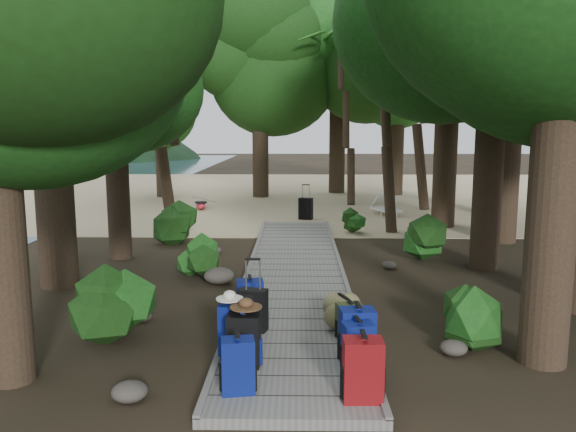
# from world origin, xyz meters

# --- Properties ---
(ground) EXTENTS (120.00, 120.00, 0.00)m
(ground) POSITION_xyz_m (0.00, 0.00, 0.00)
(ground) COLOR #2E2417
(ground) RESTS_ON ground
(sand_beach) EXTENTS (40.00, 22.00, 0.02)m
(sand_beach) POSITION_xyz_m (0.00, 16.00, 0.01)
(sand_beach) COLOR tan
(sand_beach) RESTS_ON ground
(boardwalk) EXTENTS (2.00, 12.00, 0.12)m
(boardwalk) POSITION_xyz_m (0.00, 1.00, 0.06)
(boardwalk) COLOR slate
(boardwalk) RESTS_ON ground
(backpack_left_a) EXTENTS (0.40, 0.31, 0.68)m
(backpack_left_a) POSITION_xyz_m (-0.60, -4.42, 0.46)
(backpack_left_a) COLOR navy
(backpack_left_a) RESTS_ON boardwalk
(backpack_left_b) EXTENTS (0.40, 0.30, 0.72)m
(backpack_left_b) POSITION_xyz_m (-0.60, -3.72, 0.48)
(backpack_left_b) COLOR black
(backpack_left_b) RESTS_ON boardwalk
(backpack_left_c) EXTENTS (0.44, 0.34, 0.75)m
(backpack_left_c) POSITION_xyz_m (-0.73, -3.40, 0.50)
(backpack_left_c) COLOR navy
(backpack_left_c) RESTS_ON boardwalk
(backpack_left_d) EXTENTS (0.44, 0.35, 0.62)m
(backpack_left_d) POSITION_xyz_m (-0.68, -1.83, 0.43)
(backpack_left_d) COLOR navy
(backpack_left_d) RESTS_ON boardwalk
(backpack_right_a) EXTENTS (0.42, 0.30, 0.74)m
(backpack_right_a) POSITION_xyz_m (0.74, -4.57, 0.49)
(backpack_right_a) COLOR maroon
(backpack_right_a) RESTS_ON boardwalk
(backpack_right_b) EXTENTS (0.40, 0.31, 0.65)m
(backpack_right_b) POSITION_xyz_m (0.77, -3.83, 0.44)
(backpack_right_b) COLOR navy
(backpack_right_b) RESTS_ON boardwalk
(backpack_right_c) EXTENTS (0.46, 0.35, 0.73)m
(backpack_right_c) POSITION_xyz_m (0.79, -3.52, 0.48)
(backpack_right_c) COLOR navy
(backpack_right_c) RESTS_ON boardwalk
(backpack_right_d) EXTENTS (0.39, 0.32, 0.53)m
(backpack_right_d) POSITION_xyz_m (0.77, -2.75, 0.39)
(backpack_right_d) COLOR #364318
(backpack_right_d) RESTS_ON boardwalk
(duffel_right_khaki) EXTENTS (0.58, 0.70, 0.40)m
(duffel_right_khaki) POSITION_xyz_m (0.73, -2.19, 0.32)
(duffel_right_khaki) COLOR olive
(duffel_right_khaki) RESTS_ON boardwalk
(suitcase_on_boardwalk) EXTENTS (0.43, 0.31, 0.61)m
(suitcase_on_boardwalk) POSITION_xyz_m (-0.58, -2.50, 0.42)
(suitcase_on_boardwalk) COLOR black
(suitcase_on_boardwalk) RESTS_ON boardwalk
(lone_suitcase_on_sand) EXTENTS (0.50, 0.36, 0.71)m
(lone_suitcase_on_sand) POSITION_xyz_m (0.32, 8.24, 0.37)
(lone_suitcase_on_sand) COLOR black
(lone_suitcase_on_sand) RESTS_ON sand_beach
(hat_brown) EXTENTS (0.39, 0.39, 0.12)m
(hat_brown) POSITION_xyz_m (-0.58, -3.66, 0.90)
(hat_brown) COLOR #51351E
(hat_brown) RESTS_ON backpack_left_b
(hat_white) EXTENTS (0.34, 0.34, 0.11)m
(hat_white) POSITION_xyz_m (-0.80, -3.43, 0.93)
(hat_white) COLOR silver
(hat_white) RESTS_ON backpack_left_c
(kayak) EXTENTS (1.27, 3.39, 0.33)m
(kayak) POSITION_xyz_m (-3.61, 10.77, 0.19)
(kayak) COLOR red
(kayak) RESTS_ON sand_beach
(sun_lounger) EXTENTS (1.26, 2.11, 0.65)m
(sun_lounger) POSITION_xyz_m (3.14, 9.18, 0.34)
(sun_lounger) COLOR silver
(sun_lounger) RESTS_ON sand_beach
(tree_right_a) EXTENTS (5.15, 5.15, 8.58)m
(tree_right_a) POSITION_xyz_m (3.19, -3.28, 4.29)
(tree_right_a) COLOR black
(tree_right_a) RESTS_ON ground
(tree_right_c) EXTENTS (5.02, 5.02, 8.69)m
(tree_right_c) POSITION_xyz_m (4.08, 1.72, 4.35)
(tree_right_c) COLOR black
(tree_right_c) RESTS_ON ground
(tree_right_d) EXTENTS (6.33, 6.33, 11.60)m
(tree_right_d) POSITION_xyz_m (5.48, 4.66, 5.80)
(tree_right_d) COLOR black
(tree_right_d) RESTS_ON ground
(tree_right_e) EXTENTS (5.57, 5.57, 10.03)m
(tree_right_e) POSITION_xyz_m (4.53, 6.96, 5.02)
(tree_right_e) COLOR black
(tree_right_e) RESTS_ON ground
(tree_right_f) EXTENTS (5.71, 5.71, 10.19)m
(tree_right_f) POSITION_xyz_m (6.75, 9.64, 5.09)
(tree_right_f) COLOR black
(tree_right_f) RESTS_ON ground
(tree_left_b) EXTENTS (5.59, 5.59, 10.06)m
(tree_left_b) POSITION_xyz_m (-4.52, 0.19, 5.03)
(tree_left_b) COLOR black
(tree_left_b) RESTS_ON ground
(tree_left_c) EXTENTS (4.27, 4.27, 7.43)m
(tree_left_c) POSITION_xyz_m (-4.09, 2.57, 3.72)
(tree_left_c) COLOR black
(tree_left_c) RESTS_ON ground
(tree_back_a) EXTENTS (5.82, 5.82, 10.08)m
(tree_back_a) POSITION_xyz_m (-1.58, 14.53, 5.04)
(tree_back_a) COLOR black
(tree_back_a) RESTS_ON ground
(tree_back_b) EXTENTS (5.95, 5.95, 10.63)m
(tree_back_b) POSITION_xyz_m (1.90, 16.29, 5.32)
(tree_back_b) COLOR black
(tree_back_b) RESTS_ON ground
(tree_back_c) EXTENTS (4.91, 4.91, 8.85)m
(tree_back_c) POSITION_xyz_m (4.54, 15.42, 4.42)
(tree_back_c) COLOR black
(tree_back_c) RESTS_ON ground
(tree_back_d) EXTENTS (4.27, 4.27, 7.12)m
(tree_back_d) POSITION_xyz_m (-5.97, 14.52, 3.56)
(tree_back_d) COLOR black
(tree_back_d) RESTS_ON ground
(palm_right_a) EXTENTS (4.39, 4.39, 7.49)m
(palm_right_a) POSITION_xyz_m (2.92, 6.20, 3.74)
(palm_right_a) COLOR #1C4613
(palm_right_a) RESTS_ON ground
(palm_right_b) EXTENTS (4.94, 4.94, 9.53)m
(palm_right_b) POSITION_xyz_m (4.76, 10.88, 4.77)
(palm_right_b) COLOR #1C4613
(palm_right_b) RESTS_ON ground
(palm_right_c) EXTENTS (4.22, 4.22, 6.72)m
(palm_right_c) POSITION_xyz_m (2.41, 12.12, 3.36)
(palm_right_c) COLOR #1C4613
(palm_right_c) RESTS_ON ground
(palm_left_a) EXTENTS (4.72, 4.72, 7.50)m
(palm_left_a) POSITION_xyz_m (-4.02, 6.44, 3.75)
(palm_left_a) COLOR #1C4613
(palm_left_a) RESTS_ON ground
(rock_left_a) EXTENTS (0.40, 0.36, 0.22)m
(rock_left_a) POSITION_xyz_m (-1.80, -4.41, 0.11)
(rock_left_a) COLOR #4C473F
(rock_left_a) RESTS_ON ground
(rock_left_b) EXTENTS (0.35, 0.32, 0.19)m
(rock_left_b) POSITION_xyz_m (-2.39, -1.83, 0.10)
(rock_left_b) COLOR #4C473F
(rock_left_b) RESTS_ON ground
(rock_left_c) EXTENTS (0.59, 0.53, 0.33)m
(rock_left_c) POSITION_xyz_m (-1.48, 0.36, 0.16)
(rock_left_c) COLOR #4C473F
(rock_left_c) RESTS_ON ground
(rock_left_d) EXTENTS (0.30, 0.27, 0.17)m
(rock_left_d) POSITION_xyz_m (-1.94, 3.04, 0.08)
(rock_left_d) COLOR #4C473F
(rock_left_d) RESTS_ON ground
(rock_right_a) EXTENTS (0.37, 0.33, 0.20)m
(rock_right_a) POSITION_xyz_m (2.12, -3.07, 0.10)
(rock_right_a) COLOR #4C473F
(rock_right_a) RESTS_ON ground
(rock_right_b) EXTENTS (0.55, 0.49, 0.30)m
(rock_right_b) POSITION_xyz_m (2.83, -1.13, 0.15)
(rock_right_b) COLOR #4C473F
(rock_right_b) RESTS_ON ground
(rock_right_c) EXTENTS (0.31, 0.28, 0.17)m
(rock_right_c) POSITION_xyz_m (2.03, 1.60, 0.09)
(rock_right_c) COLOR #4C473F
(rock_right_c) RESTS_ON ground
(shrub_left_a) EXTENTS (1.24, 1.24, 1.11)m
(shrub_left_a) POSITION_xyz_m (-2.57, -2.61, 0.56)
(shrub_left_a) COLOR #164414
(shrub_left_a) RESTS_ON ground
(shrub_left_b) EXTENTS (0.77, 0.77, 0.69)m
(shrub_left_b) POSITION_xyz_m (-2.00, 0.80, 0.34)
(shrub_left_b) COLOR #164414
(shrub_left_b) RESTS_ON ground
(shrub_left_c) EXTENTS (1.22, 1.22, 1.10)m
(shrub_left_c) POSITION_xyz_m (-3.15, 4.34, 0.55)
(shrub_left_c) COLOR #164414
(shrub_left_c) RESTS_ON ground
(shrub_right_a) EXTENTS (0.91, 0.91, 0.82)m
(shrub_right_a) POSITION_xyz_m (2.26, -2.82, 0.41)
(shrub_right_a) COLOR #164414
(shrub_right_a) RESTS_ON ground
(shrub_right_b) EXTENTS (1.20, 1.20, 1.08)m
(shrub_right_b) POSITION_xyz_m (2.85, 2.27, 0.54)
(shrub_right_b) COLOR #164414
(shrub_right_b) RESTS_ON ground
(shrub_right_c) EXTENTS (0.72, 0.72, 0.65)m
(shrub_right_c) POSITION_xyz_m (1.61, 5.67, 0.33)
(shrub_right_c) COLOR #164414
(shrub_right_c) RESTS_ON ground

